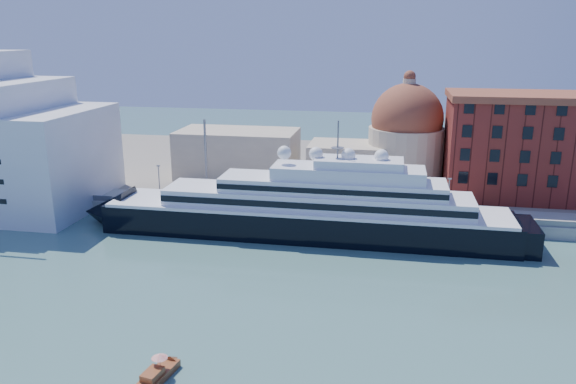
# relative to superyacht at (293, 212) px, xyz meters

# --- Properties ---
(ground) EXTENTS (400.00, 400.00, 0.00)m
(ground) POSITION_rel_superyacht_xyz_m (-0.47, -23.00, -4.54)
(ground) COLOR #3D6A68
(ground) RESTS_ON ground
(quay) EXTENTS (180.00, 10.00, 2.50)m
(quay) POSITION_rel_superyacht_xyz_m (-0.47, 11.00, -3.29)
(quay) COLOR gray
(quay) RESTS_ON ground
(land) EXTENTS (260.00, 72.00, 2.00)m
(land) POSITION_rel_superyacht_xyz_m (-0.47, 52.00, -3.54)
(land) COLOR slate
(land) RESTS_ON ground
(quay_fence) EXTENTS (180.00, 0.10, 1.20)m
(quay_fence) POSITION_rel_superyacht_xyz_m (-0.47, 6.50, -1.44)
(quay_fence) COLOR slate
(quay_fence) RESTS_ON quay
(superyacht) EXTENTS (88.10, 12.21, 26.33)m
(superyacht) POSITION_rel_superyacht_xyz_m (0.00, 0.00, 0.00)
(superyacht) COLOR black
(superyacht) RESTS_ON ground
(service_barge) EXTENTS (13.25, 7.99, 2.83)m
(service_barge) POSITION_rel_superyacht_xyz_m (-56.62, -0.12, -3.73)
(service_barge) COLOR white
(service_barge) RESTS_ON ground
(water_taxi) EXTENTS (3.14, 6.56, 2.99)m
(water_taxi) POSITION_rel_superyacht_xyz_m (-6.72, -49.52, -3.83)
(water_taxi) COLOR brown
(water_taxi) RESTS_ON ground
(warehouse) EXTENTS (43.00, 19.00, 23.25)m
(warehouse) POSITION_rel_superyacht_xyz_m (51.53, 29.00, 9.25)
(warehouse) COLOR maroon
(warehouse) RESTS_ON land
(church) EXTENTS (66.00, 18.00, 25.50)m
(church) POSITION_rel_superyacht_xyz_m (5.91, 34.72, 6.36)
(church) COLOR beige
(church) RESTS_ON land
(lamp_posts) EXTENTS (120.80, 2.40, 18.00)m
(lamp_posts) POSITION_rel_superyacht_xyz_m (-13.14, 9.27, 5.30)
(lamp_posts) COLOR slate
(lamp_posts) RESTS_ON quay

